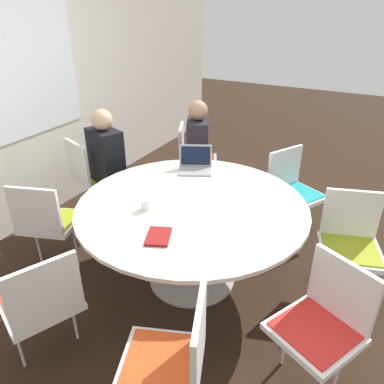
{
  "coord_description": "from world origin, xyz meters",
  "views": [
    {
      "loc": [
        -2.2,
        -1.17,
        2.13
      ],
      "look_at": [
        0.0,
        0.0,
        0.83
      ],
      "focal_mm": 35.0,
      "sensor_mm": 36.0,
      "label": 1
    }
  ],
  "objects_px": {
    "chair_6": "(351,239)",
    "coffee_cup": "(146,204)",
    "laptop": "(195,164)",
    "chair_7": "(292,187)",
    "chair_2": "(46,219)",
    "chair_5": "(324,319)",
    "chair_0": "(192,156)",
    "person_0": "(199,147)",
    "chair_3": "(42,300)",
    "spiral_notebook": "(158,236)",
    "person_1": "(108,159)",
    "chair_4": "(174,358)",
    "chair_1": "(91,172)"
  },
  "relations": [
    {
      "from": "chair_7",
      "to": "person_1",
      "type": "height_order",
      "value": "person_1"
    },
    {
      "from": "chair_6",
      "to": "coffee_cup",
      "type": "xyz_separation_m",
      "value": [
        -0.66,
        1.39,
        0.26
      ]
    },
    {
      "from": "chair_3",
      "to": "chair_4",
      "type": "height_order",
      "value": "same"
    },
    {
      "from": "laptop",
      "to": "coffee_cup",
      "type": "relative_size",
      "value": 4.37
    },
    {
      "from": "chair_0",
      "to": "chair_2",
      "type": "height_order",
      "value": "same"
    },
    {
      "from": "chair_3",
      "to": "coffee_cup",
      "type": "relative_size",
      "value": 10.16
    },
    {
      "from": "chair_0",
      "to": "chair_3",
      "type": "distance_m",
      "value": 2.48
    },
    {
      "from": "chair_4",
      "to": "chair_7",
      "type": "distance_m",
      "value": 2.2
    },
    {
      "from": "spiral_notebook",
      "to": "chair_4",
      "type": "bearing_deg",
      "value": -142.27
    },
    {
      "from": "chair_3",
      "to": "person_0",
      "type": "xyz_separation_m",
      "value": [
        2.28,
        0.11,
        0.19
      ]
    },
    {
      "from": "chair_4",
      "to": "person_1",
      "type": "relative_size",
      "value": 0.71
    },
    {
      "from": "chair_2",
      "to": "coffee_cup",
      "type": "relative_size",
      "value": 10.16
    },
    {
      "from": "chair_4",
      "to": "chair_6",
      "type": "distance_m",
      "value": 1.66
    },
    {
      "from": "person_1",
      "to": "chair_0",
      "type": "bearing_deg",
      "value": 81.46
    },
    {
      "from": "chair_1",
      "to": "chair_7",
      "type": "height_order",
      "value": "same"
    },
    {
      "from": "chair_4",
      "to": "person_0",
      "type": "bearing_deg",
      "value": 3.73
    },
    {
      "from": "chair_7",
      "to": "chair_2",
      "type": "bearing_deg",
      "value": -18.31
    },
    {
      "from": "chair_2",
      "to": "coffee_cup",
      "type": "height_order",
      "value": "chair_2"
    },
    {
      "from": "chair_0",
      "to": "coffee_cup",
      "type": "bearing_deg",
      "value": -9.48
    },
    {
      "from": "chair_1",
      "to": "laptop",
      "type": "distance_m",
      "value": 1.2
    },
    {
      "from": "chair_4",
      "to": "chair_2",
      "type": "bearing_deg",
      "value": 47.29
    },
    {
      "from": "chair_6",
      "to": "spiral_notebook",
      "type": "xyz_separation_m",
      "value": [
        -0.93,
        1.11,
        0.23
      ]
    },
    {
      "from": "chair_0",
      "to": "person_0",
      "type": "bearing_deg",
      "value": 19.01
    },
    {
      "from": "chair_4",
      "to": "spiral_notebook",
      "type": "xyz_separation_m",
      "value": [
        0.6,
        0.46,
        0.23
      ]
    },
    {
      "from": "chair_1",
      "to": "spiral_notebook",
      "type": "bearing_deg",
      "value": -13.32
    },
    {
      "from": "chair_6",
      "to": "chair_2",
      "type": "bearing_deg",
      "value": 3.8
    },
    {
      "from": "chair_6",
      "to": "laptop",
      "type": "bearing_deg",
      "value": -23.5
    },
    {
      "from": "chair_3",
      "to": "person_1",
      "type": "xyz_separation_m",
      "value": [
        1.57,
        0.76,
        0.19
      ]
    },
    {
      "from": "chair_1",
      "to": "chair_4",
      "type": "bearing_deg",
      "value": -19.08
    },
    {
      "from": "chair_3",
      "to": "laptop",
      "type": "distance_m",
      "value": 1.73
    },
    {
      "from": "chair_1",
      "to": "chair_7",
      "type": "bearing_deg",
      "value": 38.13
    },
    {
      "from": "chair_3",
      "to": "spiral_notebook",
      "type": "bearing_deg",
      "value": -11.74
    },
    {
      "from": "coffee_cup",
      "to": "chair_2",
      "type": "bearing_deg",
      "value": 104.02
    },
    {
      "from": "laptop",
      "to": "chair_1",
      "type": "bearing_deg",
      "value": 160.91
    },
    {
      "from": "chair_0",
      "to": "chair_1",
      "type": "distance_m",
      "value": 1.15
    },
    {
      "from": "laptop",
      "to": "spiral_notebook",
      "type": "relative_size",
      "value": 1.46
    },
    {
      "from": "chair_0",
      "to": "person_1",
      "type": "height_order",
      "value": "person_1"
    },
    {
      "from": "chair_5",
      "to": "chair_6",
      "type": "bearing_deg",
      "value": -64.65
    },
    {
      "from": "coffee_cup",
      "to": "chair_5",
      "type": "bearing_deg",
      "value": -100.32
    },
    {
      "from": "chair_2",
      "to": "coffee_cup",
      "type": "xyz_separation_m",
      "value": [
        0.21,
        -0.86,
        0.26
      ]
    },
    {
      "from": "chair_5",
      "to": "laptop",
      "type": "xyz_separation_m",
      "value": [
        1.06,
        1.38,
        0.27
      ]
    },
    {
      "from": "chair_0",
      "to": "chair_6",
      "type": "xyz_separation_m",
      "value": [
        -0.9,
        -1.83,
        0.0
      ]
    },
    {
      "from": "chair_5",
      "to": "person_1",
      "type": "bearing_deg",
      "value": 4.81
    },
    {
      "from": "chair_3",
      "to": "chair_6",
      "type": "bearing_deg",
      "value": -21.25
    },
    {
      "from": "chair_0",
      "to": "chair_5",
      "type": "relative_size",
      "value": 1.0
    },
    {
      "from": "chair_0",
      "to": "spiral_notebook",
      "type": "height_order",
      "value": "chair_0"
    },
    {
      "from": "chair_5",
      "to": "laptop",
      "type": "relative_size",
      "value": 2.33
    },
    {
      "from": "person_0",
      "to": "spiral_notebook",
      "type": "xyz_separation_m",
      "value": [
        -1.66,
        -0.55,
        0.03
      ]
    },
    {
      "from": "chair_7",
      "to": "person_1",
      "type": "xyz_separation_m",
      "value": [
        -0.65,
        1.7,
        0.19
      ]
    },
    {
      "from": "chair_5",
      "to": "spiral_notebook",
      "type": "xyz_separation_m",
      "value": [
        -0.02,
        1.08,
        0.23
      ]
    }
  ]
}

